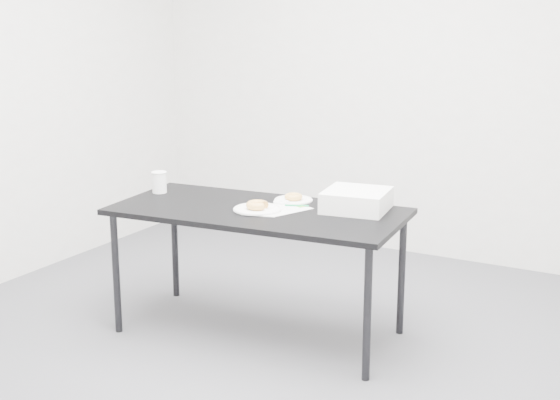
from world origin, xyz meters
The scene contains 14 objects.
floor centered at (0.00, 0.00, 0.00)m, with size 4.00×4.00×0.00m, color #4F4F54.
wall_back centered at (0.00, 2.00, 1.35)m, with size 4.00×0.02×2.70m, color silver.
table centered at (-0.11, 0.17, 0.66)m, with size 1.62×0.87×0.71m.
scorecard centered at (0.00, 0.23, 0.71)m, with size 0.22×0.28×0.00m, color white.
logo_patch centered at (0.07, 0.33, 0.72)m, with size 0.05×0.05×0.00m, color green.
pen centered at (0.05, 0.32, 0.72)m, with size 0.01×0.01×0.13m, color #0C8948.
napkin centered at (-0.05, 0.13, 0.72)m, with size 0.18×0.18×0.00m, color white.
plate_near centered at (-0.09, 0.14, 0.72)m, with size 0.26×0.26×0.01m, color white.
donut_near centered at (-0.09, 0.14, 0.74)m, with size 0.12×0.12×0.04m, color gold.
plate_far centered at (-0.03, 0.43, 0.72)m, with size 0.22×0.22×0.01m, color white.
donut_far centered at (-0.03, 0.43, 0.74)m, with size 0.10×0.10×0.03m, color gold.
coffee_cup centered at (-0.81, 0.22, 0.78)m, with size 0.08×0.08×0.13m, color white.
cup_lid centered at (-0.06, 0.34, 0.72)m, with size 0.09×0.09×0.01m, color white.
bakery_box centered at (0.36, 0.41, 0.77)m, with size 0.33×0.33×0.11m, color white.
Camera 1 is at (1.97, -3.31, 1.76)m, focal length 50.00 mm.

